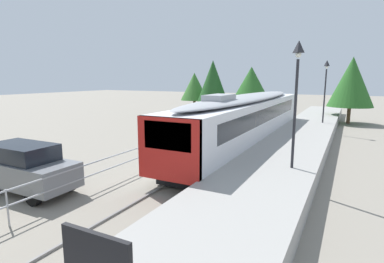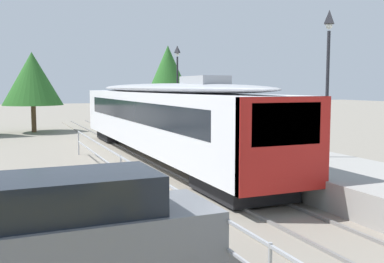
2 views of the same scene
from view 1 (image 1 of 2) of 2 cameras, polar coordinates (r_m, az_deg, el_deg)
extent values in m
plane|color=gray|center=(18.57, -3.21, -4.84)|extent=(160.00, 160.00, 0.00)
cube|color=gray|center=(17.27, 5.42, -5.91)|extent=(3.20, 60.00, 0.06)
cube|color=slate|center=(17.52, 3.24, -5.40)|extent=(0.08, 60.00, 0.08)
cube|color=slate|center=(17.00, 7.68, -5.96)|extent=(0.08, 60.00, 0.08)
cube|color=silver|center=(21.36, 10.42, 2.33)|extent=(2.80, 20.85, 2.55)
cube|color=red|center=(12.03, -4.38, -3.39)|extent=(2.80, 0.24, 2.55)
cube|color=black|center=(11.84, -4.62, -0.82)|extent=(2.13, 0.08, 1.12)
cube|color=black|center=(21.31, 10.45, 3.42)|extent=(2.82, 17.51, 0.92)
ellipsoid|color=#9EA0A5|center=(21.22, 10.54, 6.23)|extent=(2.69, 20.01, 0.44)
cube|color=#9EA0A5|center=(16.30, 5.12, 6.27)|extent=(1.10, 2.20, 0.36)
cube|color=#EAE5C6|center=(12.24, -4.49, -7.99)|extent=(1.00, 0.10, 0.20)
cube|color=black|center=(14.37, 0.59, -7.54)|extent=(2.24, 3.20, 0.55)
cube|color=black|center=(29.26, 14.99, 1.11)|extent=(2.24, 3.20, 0.55)
cube|color=#999691|center=(16.27, 16.16, -5.72)|extent=(3.90, 60.00, 0.90)
cylinder|color=#232328|center=(13.56, 18.68, 2.93)|extent=(0.12, 0.12, 4.60)
pyramid|color=#232328|center=(13.53, 19.36, 14.78)|extent=(0.34, 0.34, 0.50)
sphere|color=silver|center=(13.51, 19.28, 13.43)|extent=(0.24, 0.24, 0.24)
cylinder|color=#232328|center=(28.76, 23.55, 6.06)|extent=(0.12, 0.12, 4.60)
pyramid|color=#232328|center=(28.74, 23.94, 11.63)|extent=(0.34, 0.34, 0.50)
sphere|color=silver|center=(28.73, 23.90, 10.99)|extent=(0.24, 0.24, 0.24)
cube|color=black|center=(4.69, -17.45, -22.45)|extent=(1.20, 0.08, 0.90)
cube|color=#9EA0A5|center=(11.50, -31.51, -9.46)|extent=(0.05, 36.00, 0.05)
cube|color=#9EA0A5|center=(11.67, -31.28, -11.85)|extent=(0.05, 36.00, 0.05)
cylinder|color=#9EA0A5|center=(11.69, -31.25, -12.13)|extent=(0.06, 0.06, 1.25)
cylinder|color=#9EA0A5|center=(17.75, -5.72, -3.49)|extent=(0.06, 0.06, 1.25)
cylinder|color=#9EA0A5|center=(25.60, 5.37, 0.66)|extent=(0.06, 0.06, 1.25)
cube|color=slate|center=(14.59, -28.57, -6.69)|extent=(4.62, 1.95, 1.00)
cube|color=black|center=(14.56, -29.30, -3.37)|extent=(2.92, 1.70, 0.68)
cylinder|color=black|center=(14.05, -22.02, -8.94)|extent=(0.72, 0.25, 0.72)
cylinder|color=black|center=(13.10, -27.56, -10.73)|extent=(0.72, 0.25, 0.72)
cylinder|color=black|center=(16.39, -29.08, -6.82)|extent=(0.72, 0.25, 0.72)
cylinder|color=brown|center=(38.16, 10.86, 4.21)|extent=(0.36, 0.36, 2.08)
cone|color=#286023|center=(37.98, 11.01, 8.79)|extent=(4.51, 4.51, 4.02)
cylinder|color=brown|center=(38.58, 3.85, 4.26)|extent=(0.36, 0.36, 1.86)
cone|color=#1E4C1E|center=(38.40, 3.91, 9.41)|extent=(3.82, 3.82, 5.07)
cylinder|color=brown|center=(36.17, 27.25, 2.74)|extent=(0.36, 0.36, 1.79)
cone|color=#286023|center=(35.97, 27.69, 8.23)|extent=(4.50, 4.50, 5.15)
cylinder|color=brown|center=(41.28, 0.45, 4.63)|extent=(0.36, 0.36, 1.83)
cone|color=#38702D|center=(41.12, 0.45, 8.43)|extent=(3.69, 3.69, 3.64)
camera|label=2|loc=(13.06, -61.80, -0.73)|focal=42.03mm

